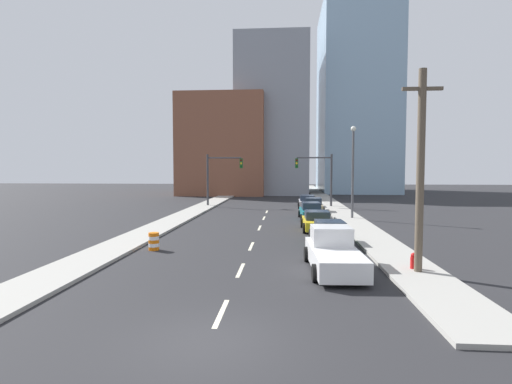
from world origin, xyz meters
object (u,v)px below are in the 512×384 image
at_px(street_lamp, 353,165).
at_px(sedan_yellow, 317,221).
at_px(traffic_signal_left, 218,173).
at_px(sedan_silver, 307,202).
at_px(pickup_truck_white, 333,253).
at_px(sedan_green, 330,234).
at_px(sedan_tan, 313,206).
at_px(traffic_barrel, 154,241).
at_px(fire_hydrant, 413,263).
at_px(sedan_teal, 311,212).
at_px(traffic_signal_right, 321,173).
at_px(utility_pole_right_near, 420,170).

xyz_separation_m(street_lamp, sedan_yellow, (-3.48, -6.29, -4.00)).
bearing_deg(traffic_signal_left, sedan_silver, -1.87).
bearing_deg(pickup_truck_white, street_lamp, 75.64).
bearing_deg(street_lamp, sedan_yellow, -118.98).
bearing_deg(sedan_yellow, sedan_green, -87.24).
height_order(sedan_green, sedan_tan, sedan_tan).
height_order(traffic_signal_left, traffic_barrel, traffic_signal_left).
bearing_deg(fire_hydrant, traffic_barrel, 163.87).
distance_m(sedan_green, sedan_teal, 11.39).
height_order(traffic_signal_left, sedan_green, traffic_signal_left).
bearing_deg(pickup_truck_white, sedan_tan, 85.79).
bearing_deg(fire_hydrant, sedan_yellow, 106.14).
height_order(traffic_barrel, sedan_yellow, sedan_yellow).
bearing_deg(sedan_teal, sedan_silver, 87.18).
bearing_deg(sedan_yellow, traffic_signal_right, 83.25).
xyz_separation_m(traffic_signal_right, street_lamp, (1.82, -10.61, 0.77)).
distance_m(sedan_yellow, sedan_teal, 6.24).
bearing_deg(sedan_green, traffic_barrel, -168.88).
bearing_deg(traffic_signal_right, sedan_yellow, -95.62).
relative_size(sedan_teal, sedan_tan, 1.07).
height_order(traffic_barrel, fire_hydrant, traffic_barrel).
bearing_deg(utility_pole_right_near, traffic_barrel, 162.07).
distance_m(traffic_signal_right, sedan_green, 22.33).
xyz_separation_m(street_lamp, sedan_silver, (-3.33, 10.28, -4.00)).
relative_size(utility_pole_right_near, sedan_teal, 1.81).
bearing_deg(fire_hydrant, sedan_silver, 96.32).
relative_size(traffic_signal_left, utility_pole_right_near, 0.71).
bearing_deg(fire_hydrant, sedan_green, 115.61).
height_order(traffic_signal_right, sedan_tan, traffic_signal_right).
relative_size(pickup_truck_white, sedan_silver, 1.18).
xyz_separation_m(utility_pole_right_near, sedan_teal, (-3.32, 17.83, -3.66)).
bearing_deg(traffic_signal_left, utility_pole_right_near, -65.02).
bearing_deg(utility_pole_right_near, fire_hydrant, 96.49).
bearing_deg(sedan_tan, utility_pole_right_near, -80.74).
distance_m(utility_pole_right_near, traffic_barrel, 13.75).
distance_m(utility_pole_right_near, pickup_truck_white, 4.97).
xyz_separation_m(traffic_signal_left, sedan_tan, (10.51, -5.44, -3.21)).
distance_m(pickup_truck_white, sedan_tan, 22.49).
distance_m(fire_hydrant, sedan_yellow, 11.61).
relative_size(fire_hydrant, sedan_tan, 0.19).
distance_m(traffic_signal_right, utility_pole_right_near, 28.54).
bearing_deg(street_lamp, sedan_tan, 119.87).
height_order(traffic_signal_left, street_lamp, street_lamp).
xyz_separation_m(traffic_signal_right, fire_hydrant, (1.56, -28.05, -3.46)).
relative_size(traffic_signal_left, sedan_green, 1.39).
relative_size(traffic_signal_left, sedan_tan, 1.38).
distance_m(traffic_signal_right, pickup_truck_white, 28.16).
distance_m(fire_hydrant, sedan_green, 6.65).
distance_m(traffic_signal_left, sedan_silver, 10.66).
bearing_deg(traffic_signal_left, sedan_yellow, -59.39).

